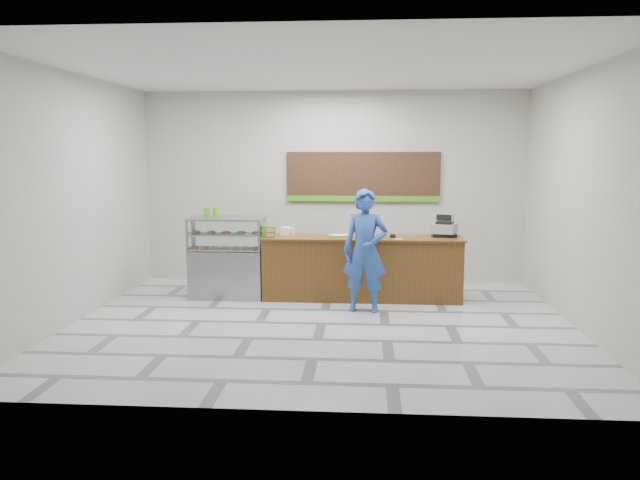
# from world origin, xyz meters

# --- Properties ---
(floor) EXTENTS (7.00, 7.00, 0.00)m
(floor) POSITION_xyz_m (0.00, 0.00, 0.00)
(floor) COLOR silver
(floor) RESTS_ON ground
(back_wall) EXTENTS (7.00, 0.00, 7.00)m
(back_wall) POSITION_xyz_m (0.00, 3.00, 1.75)
(back_wall) COLOR #B7B2A8
(back_wall) RESTS_ON floor
(ceiling) EXTENTS (7.00, 7.00, 0.00)m
(ceiling) POSITION_xyz_m (0.00, 0.00, 3.50)
(ceiling) COLOR silver
(ceiling) RESTS_ON back_wall
(sales_counter) EXTENTS (3.26, 0.76, 1.03)m
(sales_counter) POSITION_xyz_m (0.55, 1.55, 0.52)
(sales_counter) COLOR brown
(sales_counter) RESTS_ON floor
(display_case) EXTENTS (1.22, 0.72, 1.33)m
(display_case) POSITION_xyz_m (-1.67, 1.55, 0.68)
(display_case) COLOR gray
(display_case) RESTS_ON floor
(menu_board) EXTENTS (2.80, 0.06, 0.90)m
(menu_board) POSITION_xyz_m (0.55, 2.96, 1.93)
(menu_board) COLOR black
(menu_board) RESTS_ON back_wall
(cash_register) EXTENTS (0.50, 0.51, 0.36)m
(cash_register) POSITION_xyz_m (1.88, 1.72, 1.17)
(cash_register) COLOR black
(cash_register) RESTS_ON sales_counter
(card_terminal) EXTENTS (0.10, 0.18, 0.04)m
(card_terminal) POSITION_xyz_m (1.05, 1.55, 1.05)
(card_terminal) COLOR black
(card_terminal) RESTS_ON sales_counter
(serving_tray) EXTENTS (0.42, 0.32, 0.02)m
(serving_tray) POSITION_xyz_m (0.19, 1.61, 1.04)
(serving_tray) COLOR #38D605
(serving_tray) RESTS_ON sales_counter
(napkin_box) EXTENTS (0.18, 0.18, 0.13)m
(napkin_box) POSITION_xyz_m (-0.71, 1.72, 1.09)
(napkin_box) COLOR white
(napkin_box) RESTS_ON sales_counter
(straw_cup) EXTENTS (0.07, 0.07, 0.11)m
(straw_cup) POSITION_xyz_m (-0.60, 1.68, 1.08)
(straw_cup) COLOR silver
(straw_cup) RESTS_ON sales_counter
(promo_box) EXTENTS (0.21, 0.15, 0.18)m
(promo_box) POSITION_xyz_m (-0.95, 1.44, 1.12)
(promo_box) COLOR #489D16
(promo_box) RESTS_ON sales_counter
(donut_decal) EXTENTS (0.14, 0.14, 0.00)m
(donut_decal) POSITION_xyz_m (1.13, 1.32, 1.03)
(donut_decal) COLOR pink
(donut_decal) RESTS_ON sales_counter
(green_cup_left) EXTENTS (0.09, 0.09, 0.14)m
(green_cup_left) POSITION_xyz_m (-2.07, 1.80, 1.40)
(green_cup_left) COLOR #489D16
(green_cup_left) RESTS_ON display_case
(green_cup_right) EXTENTS (0.10, 0.10, 0.15)m
(green_cup_right) POSITION_xyz_m (-1.90, 1.73, 1.41)
(green_cup_right) COLOR #489D16
(green_cup_right) RESTS_ON display_case
(customer) EXTENTS (0.72, 0.51, 1.85)m
(customer) POSITION_xyz_m (0.60, 0.76, 0.93)
(customer) COLOR #274EA0
(customer) RESTS_ON floor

